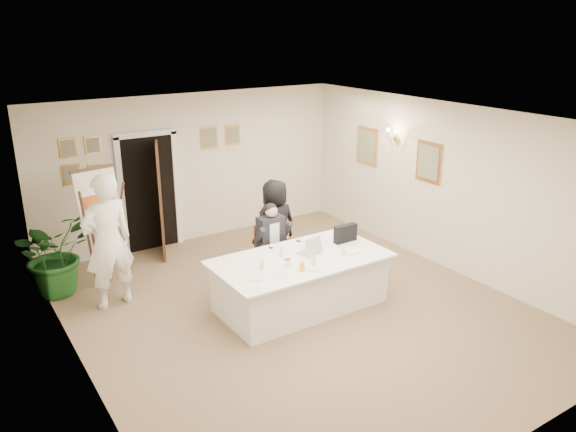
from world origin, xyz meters
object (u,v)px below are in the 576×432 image
at_px(laptop, 309,244).
at_px(oj_glass, 302,266).
at_px(flip_chart, 99,233).
at_px(potted_palm, 54,253).
at_px(standing_woman, 275,226).
at_px(laptop_bag, 345,233).
at_px(paper_stack, 352,251).
at_px(seated_man, 272,243).
at_px(standing_man, 108,242).
at_px(conference_table, 301,282).
at_px(steel_jug, 287,263).

xyz_separation_m(laptop, oj_glass, (-0.46, -0.48, -0.07)).
xyz_separation_m(flip_chart, potted_palm, (-0.68, 0.10, -0.23)).
height_order(standing_woman, laptop, standing_woman).
bearing_deg(laptop_bag, paper_stack, -114.35).
height_order(seated_man, potted_palm, seated_man).
relative_size(standing_man, oj_glass, 15.59).
relative_size(standing_man, standing_woman, 1.29).
relative_size(seated_man, paper_stack, 4.92).
distance_m(standing_man, laptop, 2.91).
bearing_deg(seated_man, paper_stack, -66.69).
relative_size(standing_man, laptop_bag, 5.21).
bearing_deg(laptop, conference_table, -169.91).
bearing_deg(seated_man, flip_chart, 141.19).
bearing_deg(steel_jug, laptop, 24.97).
relative_size(standing_woman, laptop_bag, 4.05).
relative_size(laptop_bag, oj_glass, 2.99).
distance_m(flip_chart, laptop_bag, 3.85).
bearing_deg(steel_jug, seated_man, 68.84).
bearing_deg(potted_palm, seated_man, -26.86).
relative_size(laptop_bag, paper_stack, 1.42).
height_order(seated_man, standing_man, standing_man).
bearing_deg(seated_man, conference_table, -102.67).
bearing_deg(conference_table, seated_man, 84.74).
distance_m(conference_table, laptop_bag, 1.08).
distance_m(seated_man, oj_glass, 1.35).
height_order(standing_man, paper_stack, standing_man).
bearing_deg(laptop_bag, standing_man, 156.09).
distance_m(laptop, laptop_bag, 0.72).
bearing_deg(standing_man, standing_woman, 167.82).
height_order(seated_man, laptop_bag, seated_man).
height_order(seated_man, standing_woman, standing_woman).
xyz_separation_m(seated_man, standing_woman, (0.30, 0.41, 0.11)).
bearing_deg(seated_man, standing_woman, 45.89).
bearing_deg(conference_table, laptop, 24.31).
height_order(standing_man, steel_jug, standing_man).
bearing_deg(standing_woman, laptop_bag, 116.59).
bearing_deg(oj_glass, laptop_bag, 24.25).
distance_m(conference_table, steel_jug, 0.57).
bearing_deg(potted_palm, conference_table, -39.96).
distance_m(seated_man, laptop, 0.87).
bearing_deg(standing_woman, seated_man, 55.07).
xyz_separation_m(potted_palm, oj_glass, (2.67, -2.82, 0.19)).
bearing_deg(standing_man, oj_glass, 129.39).
height_order(potted_palm, paper_stack, potted_palm).
xyz_separation_m(laptop_bag, oj_glass, (-1.18, -0.53, -0.07)).
distance_m(seated_man, standing_woman, 0.52).
height_order(conference_table, seated_man, seated_man).
height_order(paper_stack, oj_glass, oj_glass).
height_order(seated_man, laptop, seated_man).
relative_size(standing_woman, oj_glass, 12.11).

